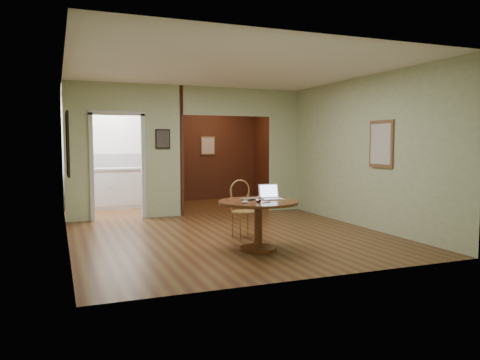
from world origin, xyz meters
name	(u,v)px	position (x,y,z in m)	size (l,w,h in m)	color
floor	(233,237)	(0.00, 0.00, 0.00)	(5.00, 5.00, 0.00)	#492215
room_shell	(163,154)	(-0.47, 3.10, 1.29)	(5.20, 7.50, 5.00)	white
dining_table	(258,214)	(0.00, -1.00, 0.52)	(1.13, 1.13, 0.70)	brown
chair	(242,205)	(0.13, -0.06, 0.52)	(0.43, 0.43, 0.93)	olive
open_laptop	(270,195)	(0.24, -0.87, 0.76)	(0.31, 0.27, 0.22)	white
closed_laptop	(255,199)	(-0.01, -0.90, 0.72)	(0.35, 0.23, 0.03)	#AEAEB2
mouse	(245,202)	(-0.28, -1.20, 0.72)	(0.10, 0.05, 0.04)	white
wine_glass	(259,199)	(-0.07, -1.17, 0.75)	(0.08, 0.08, 0.09)	white
pen	(266,202)	(0.02, -1.23, 0.71)	(0.01, 0.01, 0.15)	navy
kitchen_cabinet	(116,188)	(-1.35, 4.20, 0.47)	(2.06, 0.60, 0.94)	silver
grocery_bag	(149,161)	(-0.57, 4.20, 1.09)	(0.30, 0.26, 0.30)	beige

